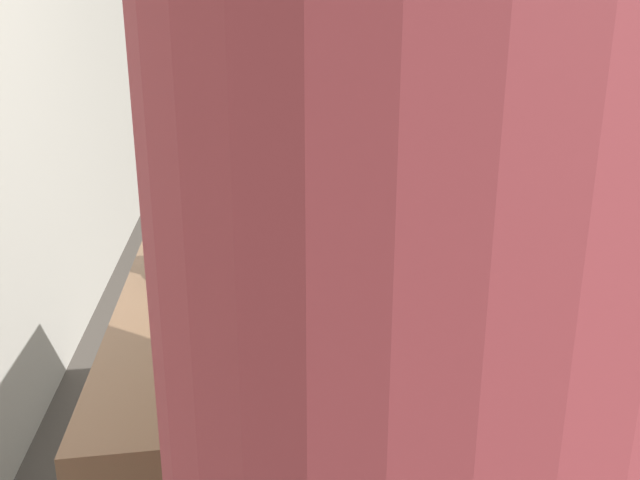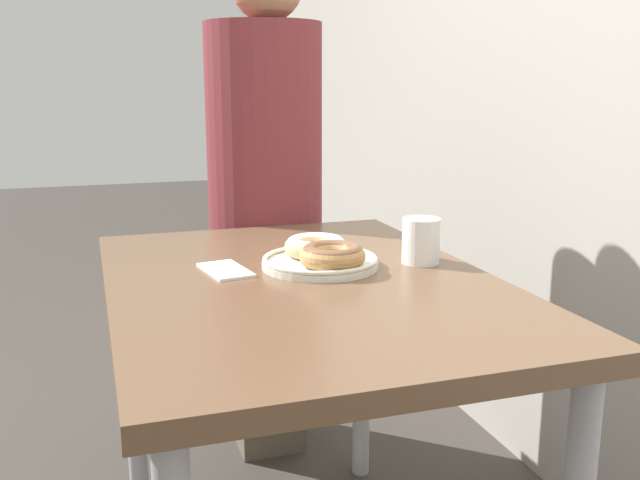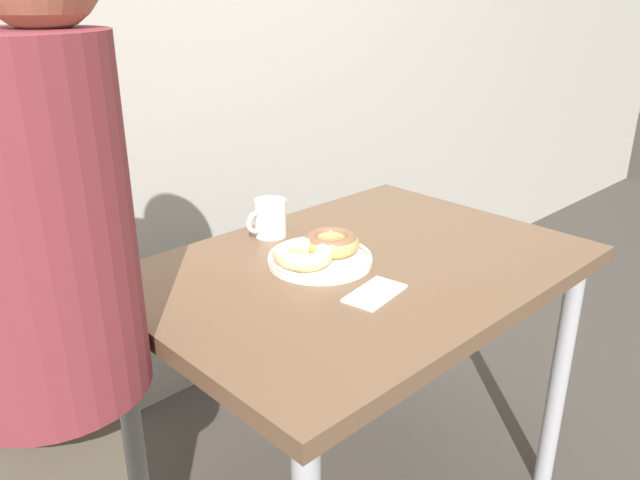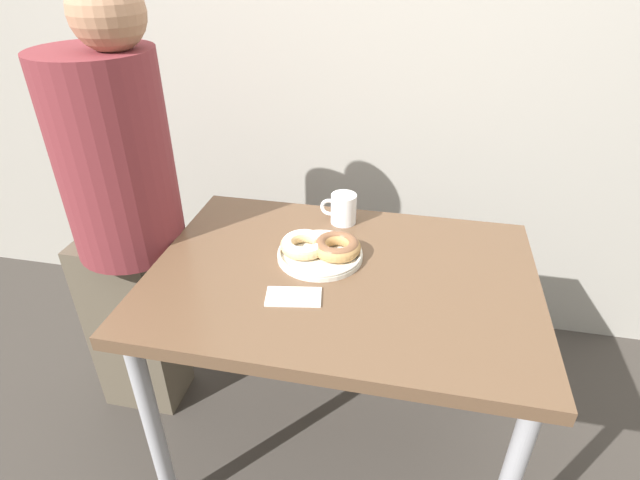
{
  "view_description": "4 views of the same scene",
  "coord_description": "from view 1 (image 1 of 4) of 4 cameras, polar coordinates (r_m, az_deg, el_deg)",
  "views": [
    {
      "loc": [
        -1.06,
        0.5,
        1.12
      ],
      "look_at": [
        -0.08,
        0.34,
        0.82
      ],
      "focal_mm": 35.0,
      "sensor_mm": 36.0,
      "label": 1
    },
    {
      "loc": [
        1.33,
        -0.12,
        1.16
      ],
      "look_at": [
        -0.08,
        0.34,
        0.82
      ],
      "focal_mm": 40.0,
      "sensor_mm": 36.0,
      "label": 2
    },
    {
      "loc": [
        -1.02,
        -0.64,
        1.37
      ],
      "look_at": [
        -0.08,
        0.34,
        0.82
      ],
      "focal_mm": 35.0,
      "sensor_mm": 36.0,
      "label": 3
    },
    {
      "loc": [
        0.17,
        -0.85,
        1.57
      ],
      "look_at": [
        -0.08,
        0.34,
        0.82
      ],
      "focal_mm": 28.0,
      "sensor_mm": 36.0,
      "label": 4
    }
  ],
  "objects": [
    {
      "name": "donut_plate",
      "position": [
        1.05,
        -0.31,
        -1.67
      ],
      "size": [
        0.29,
        0.25,
        0.06
      ],
      "color": "silver",
      "rests_on": "dining_table"
    },
    {
      "name": "coffee_mug",
      "position": [
        1.06,
        -12.22,
        -0.57
      ],
      "size": [
        0.12,
        0.08,
        0.1
      ],
      "color": "white",
      "rests_on": "dining_table"
    },
    {
      "name": "dining_table",
      "position": [
        1.17,
        2.46,
        -5.83
      ],
      "size": [
        1.08,
        0.76,
        0.76
      ],
      "color": "brown",
      "rests_on": "ground_plane"
    },
    {
      "name": "napkin",
      "position": [
        1.08,
        10.82,
        -2.86
      ],
      "size": [
        0.16,
        0.1,
        0.01
      ],
      "color": "white",
      "rests_on": "dining_table"
    }
  ]
}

